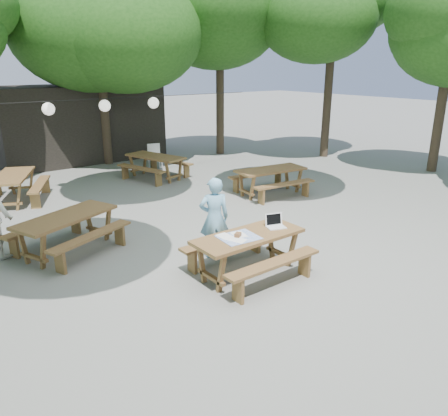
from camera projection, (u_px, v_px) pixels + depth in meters
ground at (239, 244)px, 9.06m from camera, size 80.00×80.00×0.00m
pavilion at (78, 123)px, 16.84m from camera, size 6.00×3.00×2.80m
main_picnic_table at (248, 254)px, 7.66m from camera, size 2.00×1.58×0.75m
picnic_table_nw at (68, 233)px, 8.61m from camera, size 2.36×2.18×0.75m
picnic_table_ne at (270, 181)px, 12.40m from camera, size 2.09×1.81×0.75m
picnic_table_far_w at (14, 188)px, 11.73m from camera, size 2.23×2.39×0.75m
picnic_table_far_e at (156, 167)px, 14.17m from camera, size 2.05×2.27×0.75m
woman at (214, 218)px, 8.25m from camera, size 0.68×0.58×1.58m
plastic_chair at (155, 163)px, 15.37m from camera, size 0.55×0.55×0.90m
laptop at (275, 224)px, 7.89m from camera, size 0.40×0.35×0.24m
tabletop_clutter at (238, 237)px, 7.42m from camera, size 0.70×0.61×0.08m
paper_lanterns at (105, 106)px, 12.73m from camera, size 9.00×0.34×0.38m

